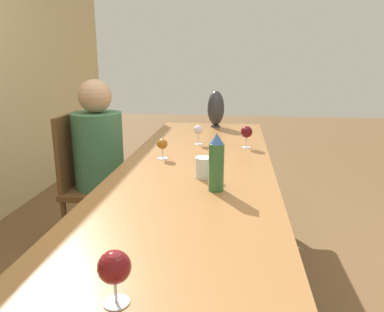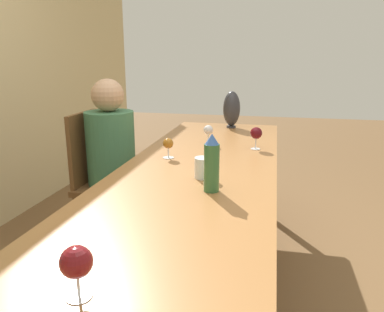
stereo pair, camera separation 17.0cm
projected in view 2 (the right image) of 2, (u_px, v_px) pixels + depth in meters
dining_table at (187, 195)px, 1.75m from camera, size 3.20×0.81×0.76m
water_bottle at (212, 164)px, 1.59m from camera, size 0.07×0.07×0.25m
water_tumbler at (203, 168)px, 1.79m from camera, size 0.08×0.08×0.10m
vase at (232, 109)px, 3.03m from camera, size 0.14×0.14×0.30m
wine_glass_1 at (208, 131)px, 2.45m from camera, size 0.06×0.06×0.13m
wine_glass_2 at (76, 263)px, 0.88m from camera, size 0.08×0.08×0.14m
wine_glass_3 at (256, 134)px, 2.33m from camera, size 0.07×0.07×0.14m
wine_glass_5 at (168, 144)px, 2.13m from camera, size 0.07×0.07×0.12m
chair_far at (103, 176)px, 2.63m from camera, size 0.44×0.44×0.95m
person_far at (113, 159)px, 2.58m from camera, size 0.33×0.33×1.18m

